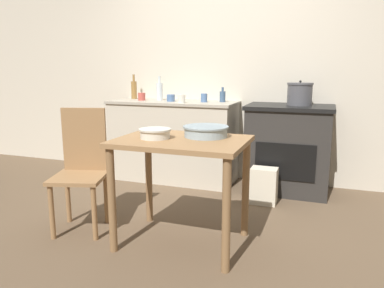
% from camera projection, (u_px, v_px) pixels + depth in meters
% --- Properties ---
extents(ground_plane, '(14.00, 14.00, 0.00)m').
position_uv_depth(ground_plane, '(172.00, 225.00, 3.14)').
color(ground_plane, brown).
extents(wall_back, '(8.00, 0.07, 2.55)m').
position_uv_depth(wall_back, '(224.00, 70.00, 4.34)').
color(wall_back, beige).
rests_on(wall_back, ground_plane).
extents(counter_cabinet, '(1.46, 0.60, 0.92)m').
position_uv_depth(counter_cabinet, '(174.00, 140.00, 4.38)').
color(counter_cabinet, beige).
rests_on(counter_cabinet, ground_plane).
extents(stove, '(0.88, 0.61, 0.92)m').
position_uv_depth(stove, '(288.00, 149.00, 3.94)').
color(stove, '#2D2B28').
rests_on(stove, ground_plane).
extents(work_table, '(0.93, 0.68, 0.80)m').
position_uv_depth(work_table, '(182.00, 158.00, 2.70)').
color(work_table, '#997047').
rests_on(work_table, ground_plane).
extents(chair, '(0.50, 0.50, 0.98)m').
position_uv_depth(chair, '(82.00, 167.00, 3.02)').
color(chair, '#997047').
rests_on(chair, ground_plane).
extents(flour_sack, '(0.25, 0.18, 0.35)m').
position_uv_depth(flour_sack, '(264.00, 186.00, 3.62)').
color(flour_sack, beige).
rests_on(flour_sack, ground_plane).
extents(stock_pot, '(0.26, 0.26, 0.25)m').
position_uv_depth(stock_pot, '(300.00, 94.00, 3.82)').
color(stock_pot, '#4C4C51').
rests_on(stock_pot, stove).
extents(mixing_bowl_large, '(0.34, 0.34, 0.08)m').
position_uv_depth(mixing_bowl_large, '(206.00, 131.00, 2.75)').
color(mixing_bowl_large, '#93A8B2').
rests_on(mixing_bowl_large, work_table).
extents(mixing_bowl_small, '(0.23, 0.23, 0.07)m').
position_uv_depth(mixing_bowl_small, '(155.00, 133.00, 2.69)').
color(mixing_bowl_small, silver).
rests_on(mixing_bowl_small, work_table).
extents(bottle_far_left, '(0.07, 0.07, 0.29)m').
position_uv_depth(bottle_far_left, '(134.00, 89.00, 4.57)').
color(bottle_far_left, olive).
rests_on(bottle_far_left, counter_cabinet).
extents(bottle_left, '(0.08, 0.08, 0.28)m').
position_uv_depth(bottle_left, '(160.00, 91.00, 4.36)').
color(bottle_left, silver).
rests_on(bottle_left, counter_cabinet).
extents(bottle_mid_left, '(0.07, 0.07, 0.16)m').
position_uv_depth(bottle_mid_left, '(223.00, 96.00, 4.15)').
color(bottle_mid_left, '#3D5675').
rests_on(bottle_mid_left, counter_cabinet).
extents(cup_center_left, '(0.09, 0.09, 0.08)m').
position_uv_depth(cup_center_left, '(171.00, 98.00, 4.22)').
color(cup_center_left, '#4C6B99').
rests_on(cup_center_left, counter_cabinet).
extents(cup_center, '(0.07, 0.07, 0.09)m').
position_uv_depth(cup_center, '(204.00, 98.00, 4.13)').
color(cup_center, '#4C6B99').
rests_on(cup_center, counter_cabinet).
extents(cup_center_right, '(0.08, 0.08, 0.09)m').
position_uv_depth(cup_center_right, '(142.00, 97.00, 4.35)').
color(cup_center_right, '#B74C42').
rests_on(cup_center_right, counter_cabinet).
extents(cup_mid_right, '(0.08, 0.08, 0.09)m').
position_uv_depth(cup_mid_right, '(182.00, 99.00, 4.03)').
color(cup_mid_right, silver).
rests_on(cup_mid_right, counter_cabinet).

